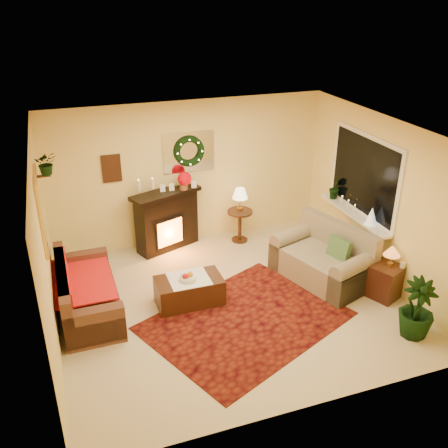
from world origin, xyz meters
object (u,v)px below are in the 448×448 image
object	(u,v)px
fireplace	(167,220)
end_table_square	(385,281)
side_table_round	(240,225)
coffee_table	(189,291)
sofa	(87,286)
loveseat	(322,256)

from	to	relation	value
fireplace	end_table_square	bearing A→B (deg)	-64.94
side_table_round	coffee_table	xyz separation A→B (m)	(-1.44, -1.65, -0.12)
sofa	end_table_square	world-z (taller)	sofa
loveseat	side_table_round	distance (m)	1.86
sofa	coffee_table	xyz separation A→B (m)	(1.44, -0.28, -0.22)
side_table_round	end_table_square	bearing A→B (deg)	-59.94
fireplace	loveseat	size ratio (longest dim) A/B	0.72
end_table_square	coffee_table	size ratio (longest dim) A/B	0.54
loveseat	side_table_round	bearing A→B (deg)	96.03
side_table_round	coffee_table	bearing A→B (deg)	-130.98
coffee_table	fireplace	bearing A→B (deg)	86.56
fireplace	loveseat	distance (m)	2.82
loveseat	side_table_round	size ratio (longest dim) A/B	2.56
end_table_square	coffee_table	world-z (taller)	end_table_square
end_table_square	coffee_table	xyz separation A→B (m)	(-2.86, 0.81, -0.06)
fireplace	side_table_round	world-z (taller)	fireplace
loveseat	end_table_square	size ratio (longest dim) A/B	2.94
sofa	side_table_round	distance (m)	3.19
fireplace	side_table_round	size ratio (longest dim) A/B	1.85
side_table_round	loveseat	bearing A→B (deg)	-65.51
side_table_round	fireplace	bearing A→B (deg)	171.77
sofa	loveseat	xyz separation A→B (m)	(3.64, -0.31, -0.01)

